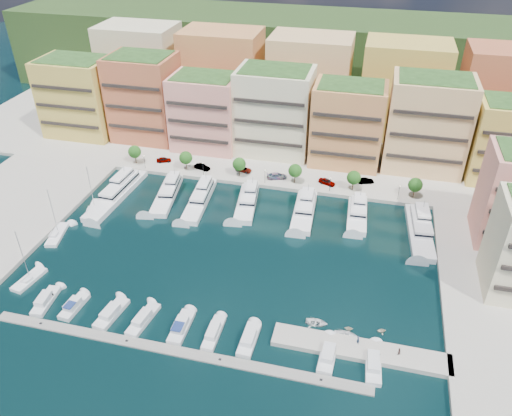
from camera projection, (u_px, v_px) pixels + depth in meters
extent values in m
plane|color=black|center=(234.00, 254.00, 114.16)|extent=(400.00, 400.00, 0.00)
cube|color=#9E998E|center=(286.00, 140.00, 164.54)|extent=(220.00, 64.00, 2.00)
cube|color=#223515|center=(308.00, 91.00, 203.55)|extent=(240.00, 40.00, 58.00)
cube|color=gray|center=(173.00, 351.00, 90.38)|extent=(72.00, 2.20, 0.35)
cube|color=#9E998E|center=(360.00, 352.00, 90.25)|extent=(32.00, 5.00, 2.00)
cube|color=gold|center=(79.00, 98.00, 160.95)|extent=(22.00, 16.00, 24.00)
cube|color=black|center=(65.00, 107.00, 154.24)|extent=(20.24, 0.50, 0.90)
cube|color=#24451B|center=(72.00, 59.00, 154.17)|extent=(19.36, 14.08, 0.80)
cube|color=#BD5C3F|center=(145.00, 98.00, 157.61)|extent=(20.00, 16.00, 26.00)
cube|color=black|center=(133.00, 108.00, 150.90)|extent=(18.40, 0.50, 0.90)
cube|color=#24451B|center=(139.00, 56.00, 150.28)|extent=(17.60, 14.08, 0.80)
cube|color=#F19786|center=(206.00, 113.00, 152.85)|extent=(20.00, 15.00, 22.00)
cube|color=black|center=(198.00, 123.00, 146.55)|extent=(18.40, 0.50, 0.90)
cube|color=#24451B|center=(204.00, 77.00, 146.62)|extent=(17.60, 13.20, 0.80)
cube|color=beige|center=(274.00, 112.00, 149.44)|extent=(22.00, 16.00, 25.00)
cube|color=black|center=(268.00, 123.00, 142.73)|extent=(20.24, 0.50, 0.90)
cube|color=#24451B|center=(275.00, 70.00, 142.38)|extent=(19.36, 14.08, 0.80)
cube|color=tan|center=(347.00, 125.00, 143.93)|extent=(20.00, 15.00, 23.00)
cube|color=black|center=(345.00, 136.00, 137.64)|extent=(18.40, 0.50, 0.90)
cube|color=#24451B|center=(352.00, 85.00, 137.43)|extent=(17.60, 13.20, 0.80)
cube|color=#E9B87B|center=(427.00, 125.00, 140.32)|extent=(22.00, 16.00, 26.00)
cube|color=black|center=(428.00, 137.00, 133.61)|extent=(20.24, 0.50, 0.90)
cube|color=#24451B|center=(437.00, 79.00, 132.99)|extent=(19.36, 14.08, 0.80)
cube|color=gold|center=(510.00, 143.00, 135.36)|extent=(20.00, 15.00, 22.00)
cube|color=beige|center=(141.00, 69.00, 176.60)|extent=(26.00, 18.00, 30.00)
cube|color=tan|center=(222.00, 75.00, 170.57)|extent=(26.00, 18.00, 30.00)
cube|color=#E9B87B|center=(309.00, 82.00, 164.54)|extent=(26.00, 18.00, 30.00)
cube|color=gold|center=(403.00, 90.00, 158.51)|extent=(26.00, 18.00, 30.00)
cube|color=#BD5C3F|center=(504.00, 98.00, 152.48)|extent=(26.00, 18.00, 30.00)
cylinder|color=#473323|center=(136.00, 159.00, 148.06)|extent=(0.24, 0.24, 3.00)
sphere|color=#1C4A15|center=(135.00, 152.00, 146.83)|extent=(3.80, 3.80, 3.80)
cylinder|color=#473323|center=(186.00, 165.00, 144.84)|extent=(0.24, 0.24, 3.00)
sphere|color=#1C4A15|center=(186.00, 158.00, 143.61)|extent=(3.80, 3.80, 3.80)
cylinder|color=#473323|center=(239.00, 171.00, 141.62)|extent=(0.24, 0.24, 3.00)
sphere|color=#1C4A15|center=(239.00, 164.00, 140.39)|extent=(3.80, 3.80, 3.80)
cylinder|color=#473323|center=(295.00, 178.00, 138.41)|extent=(0.24, 0.24, 3.00)
sphere|color=#1C4A15|center=(295.00, 171.00, 137.18)|extent=(3.80, 3.80, 3.80)
cylinder|color=#473323|center=(353.00, 185.00, 135.19)|extent=(0.24, 0.24, 3.00)
sphere|color=#1C4A15|center=(354.00, 178.00, 133.96)|extent=(3.80, 3.80, 3.80)
cylinder|color=#473323|center=(414.00, 192.00, 131.97)|extent=(0.24, 0.24, 3.00)
sphere|color=#1C4A15|center=(415.00, 185.00, 130.74)|extent=(3.80, 3.80, 3.80)
cylinder|color=black|center=(145.00, 162.00, 145.11)|extent=(0.10, 0.10, 4.00)
sphere|color=#FFF2CC|center=(144.00, 156.00, 143.99)|extent=(0.30, 0.30, 0.30)
cylinder|color=black|center=(203.00, 169.00, 141.49)|extent=(0.10, 0.10, 4.00)
sphere|color=#FFF2CC|center=(203.00, 163.00, 140.37)|extent=(0.30, 0.30, 0.30)
cylinder|color=black|center=(265.00, 177.00, 137.87)|extent=(0.10, 0.10, 4.00)
sphere|color=#FFF2CC|center=(265.00, 170.00, 136.75)|extent=(0.30, 0.30, 0.30)
cylinder|color=black|center=(330.00, 185.00, 134.25)|extent=(0.10, 0.10, 4.00)
sphere|color=#FFF2CC|center=(331.00, 178.00, 133.13)|extent=(0.30, 0.30, 0.30)
cylinder|color=black|center=(399.00, 193.00, 130.64)|extent=(0.10, 0.10, 4.00)
sphere|color=#FFF2CC|center=(400.00, 186.00, 129.51)|extent=(0.30, 0.30, 0.30)
cube|color=white|center=(117.00, 196.00, 134.32)|extent=(6.25, 26.65, 2.30)
cube|color=white|center=(120.00, 185.00, 135.35)|extent=(4.77, 14.72, 1.80)
cube|color=black|center=(120.00, 185.00, 135.35)|extent=(4.83, 14.79, 0.55)
cube|color=white|center=(123.00, 176.00, 136.19)|extent=(3.35, 8.07, 1.40)
cylinder|color=#B2B2B7|center=(125.00, 168.00, 136.61)|extent=(0.14, 0.14, 1.80)
cube|color=white|center=(167.00, 197.00, 134.21)|extent=(7.64, 20.65, 2.30)
cube|color=white|center=(169.00, 186.00, 134.73)|extent=(5.43, 11.55, 1.80)
cube|color=black|center=(169.00, 186.00, 134.73)|extent=(5.50, 11.61, 0.55)
cube|color=white|center=(171.00, 178.00, 135.16)|extent=(3.65, 6.41, 1.40)
cylinder|color=#B2B2B7|center=(172.00, 171.00, 135.27)|extent=(0.14, 0.14, 1.80)
cube|color=black|center=(167.00, 198.00, 134.45)|extent=(7.70, 20.70, 0.35)
cube|color=white|center=(199.00, 202.00, 131.91)|extent=(6.21, 21.48, 2.30)
cube|color=white|center=(202.00, 191.00, 132.51)|extent=(4.63, 11.91, 1.80)
cube|color=black|center=(202.00, 191.00, 132.51)|extent=(4.69, 11.98, 0.55)
cube|color=white|center=(203.00, 183.00, 133.01)|extent=(3.21, 6.55, 1.40)
cylinder|color=#B2B2B7|center=(204.00, 176.00, 133.17)|extent=(0.14, 0.14, 1.80)
cube|color=white|center=(247.00, 205.00, 130.74)|extent=(7.00, 18.33, 2.30)
cube|color=white|center=(248.00, 195.00, 131.07)|extent=(5.10, 10.25, 1.80)
cube|color=black|center=(248.00, 195.00, 131.07)|extent=(5.17, 10.32, 0.55)
cube|color=white|center=(250.00, 187.00, 131.35)|extent=(3.50, 5.68, 1.40)
cylinder|color=#B2B2B7|center=(251.00, 180.00, 131.35)|extent=(0.14, 0.14, 1.80)
cube|color=white|center=(304.00, 213.00, 127.35)|extent=(5.97, 18.89, 2.30)
cube|color=white|center=(305.00, 203.00, 127.75)|extent=(4.64, 10.46, 1.80)
cube|color=black|center=(305.00, 203.00, 127.75)|extent=(4.71, 10.52, 0.55)
cube|color=white|center=(307.00, 195.00, 128.09)|extent=(3.30, 5.74, 1.40)
cylinder|color=#B2B2B7|center=(308.00, 187.00, 128.12)|extent=(0.14, 0.14, 1.80)
cube|color=black|center=(304.00, 215.00, 127.60)|extent=(6.02, 18.94, 0.35)
cube|color=white|center=(357.00, 217.00, 125.91)|extent=(5.46, 15.84, 2.30)
cube|color=white|center=(358.00, 207.00, 126.06)|extent=(4.28, 8.77, 1.80)
cube|color=black|center=(358.00, 207.00, 126.06)|extent=(4.34, 8.83, 0.55)
cube|color=white|center=(359.00, 199.00, 126.20)|extent=(3.06, 4.82, 1.40)
cylinder|color=#B2B2B7|center=(360.00, 192.00, 126.09)|extent=(0.14, 0.14, 1.80)
cube|color=white|center=(419.00, 233.00, 120.16)|extent=(6.78, 22.64, 2.30)
cube|color=white|center=(420.00, 221.00, 120.85)|extent=(5.11, 12.55, 1.80)
cube|color=black|center=(420.00, 221.00, 120.85)|extent=(5.17, 12.62, 0.55)
cube|color=white|center=(421.00, 212.00, 121.42)|extent=(3.56, 6.91, 1.40)
cylinder|color=#B2B2B7|center=(422.00, 203.00, 121.64)|extent=(0.14, 0.14, 1.80)
cube|color=silver|center=(46.00, 302.00, 100.64)|extent=(3.45, 8.46, 1.40)
cube|color=silver|center=(44.00, 298.00, 99.59)|extent=(2.42, 4.14, 1.10)
cube|color=black|center=(49.00, 294.00, 101.07)|extent=(1.86, 0.30, 0.55)
cube|color=silver|center=(75.00, 307.00, 99.35)|extent=(3.06, 7.59, 1.40)
cube|color=silver|center=(72.00, 304.00, 98.34)|extent=(2.24, 3.70, 1.10)
cube|color=black|center=(76.00, 300.00, 99.68)|extent=(1.85, 0.23, 0.55)
cube|color=navy|center=(69.00, 305.00, 97.23)|extent=(1.94, 2.35, 0.12)
cube|color=silver|center=(112.00, 314.00, 97.71)|extent=(3.97, 8.93, 1.40)
cube|color=silver|center=(110.00, 311.00, 96.65)|extent=(2.75, 4.40, 1.10)
cube|color=black|center=(114.00, 306.00, 98.19)|extent=(2.04, 0.37, 0.55)
cube|color=silver|center=(144.00, 320.00, 96.36)|extent=(3.72, 9.25, 1.40)
cube|color=silver|center=(142.00, 317.00, 95.29)|extent=(2.53, 4.54, 1.10)
cube|color=black|center=(146.00, 312.00, 96.88)|extent=(1.80, 0.35, 0.55)
cube|color=silver|center=(182.00, 328.00, 94.79)|extent=(2.88, 8.53, 1.40)
cube|color=silver|center=(180.00, 324.00, 93.73)|extent=(2.22, 4.10, 1.10)
cube|color=black|center=(184.00, 319.00, 95.25)|extent=(2.02, 0.12, 0.55)
cube|color=navy|center=(178.00, 326.00, 92.50)|extent=(1.98, 2.57, 0.12)
cube|color=silver|center=(214.00, 334.00, 93.49)|extent=(2.38, 8.58, 1.40)
cube|color=silver|center=(213.00, 331.00, 92.43)|extent=(1.85, 4.12, 1.10)
cube|color=black|center=(216.00, 325.00, 93.96)|extent=(1.69, 0.11, 0.55)
cube|color=silver|center=(249.00, 341.00, 92.12)|extent=(2.88, 8.20, 1.40)
cube|color=silver|center=(248.00, 337.00, 91.08)|extent=(2.20, 3.95, 1.10)
cube|color=black|center=(251.00, 332.00, 92.54)|extent=(1.97, 0.14, 0.55)
cube|color=silver|center=(328.00, 356.00, 89.19)|extent=(3.12, 8.62, 1.40)
cube|color=silver|center=(328.00, 353.00, 88.13)|extent=(2.32, 4.18, 1.10)
cube|color=black|center=(329.00, 346.00, 89.65)|extent=(1.98, 0.19, 0.55)
cube|color=silver|center=(373.00, 364.00, 87.59)|extent=(3.23, 9.33, 1.40)
cube|color=silver|center=(374.00, 361.00, 86.51)|extent=(2.35, 4.53, 1.10)
cube|color=black|center=(374.00, 354.00, 88.14)|extent=(1.92, 0.22, 0.55)
cube|color=white|center=(57.00, 235.00, 119.73)|extent=(4.90, 9.77, 1.20)
cube|color=white|center=(54.00, 234.00, 118.48)|extent=(2.18, 2.67, 0.60)
cylinder|color=#B2B2B7|center=(52.00, 211.00, 116.50)|extent=(0.14, 0.14, 12.00)
cylinder|color=#B2B2B7|center=(53.00, 233.00, 117.71)|extent=(1.08, 4.12, 0.10)
cube|color=white|center=(29.00, 280.00, 106.19)|extent=(4.04, 8.40, 1.20)
cube|color=white|center=(26.00, 279.00, 105.04)|extent=(1.98, 2.25, 0.60)
cylinder|color=#B2B2B7|center=(23.00, 255.00, 102.90)|extent=(0.14, 0.14, 12.00)
cylinder|color=#B2B2B7|center=(24.00, 278.00, 104.33)|extent=(0.67, 3.60, 0.10)
cube|color=white|center=(94.00, 210.00, 128.79)|extent=(5.14, 10.10, 1.20)
cube|color=white|center=(91.00, 210.00, 127.50)|extent=(2.20, 2.77, 0.60)
cylinder|color=#B2B2B7|center=(90.00, 188.00, 125.57)|extent=(0.14, 0.14, 12.00)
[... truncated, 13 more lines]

